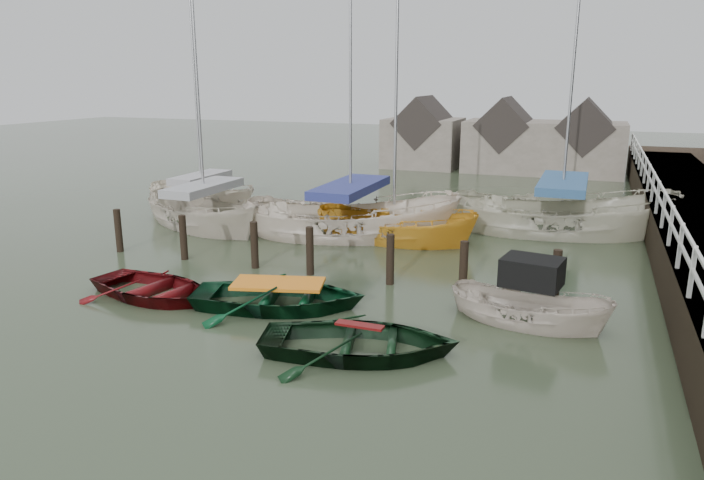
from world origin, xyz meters
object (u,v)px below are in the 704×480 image
at_px(rowboat_dkgreen, 360,354).
at_px(sailboat_b, 351,235).
at_px(sailboat_c, 394,240).
at_px(sailboat_e, 203,207).
at_px(rowboat_green, 279,308).
at_px(rowboat_red, 155,298).
at_px(sailboat_a, 206,226).
at_px(sailboat_d, 559,231).
at_px(motorboat, 528,318).

bearing_deg(rowboat_dkgreen, sailboat_b, 7.36).
bearing_deg(sailboat_c, sailboat_e, 81.86).
xyz_separation_m(rowboat_green, sailboat_e, (-8.67, 9.52, 0.07)).
distance_m(rowboat_red, sailboat_e, 11.36).
height_order(rowboat_red, sailboat_a, sailboat_a).
xyz_separation_m(sailboat_b, sailboat_d, (6.91, 3.22, 0.00)).
bearing_deg(sailboat_e, rowboat_green, -126.46).
bearing_deg(sailboat_c, sailboat_d, -54.20).
distance_m(sailboat_b, sailboat_d, 7.63).
distance_m(rowboat_green, motorboat, 5.93).
bearing_deg(motorboat, rowboat_green, 110.50).
bearing_deg(rowboat_red, rowboat_green, -71.51).
distance_m(sailboat_a, sailboat_d, 13.12).
bearing_deg(sailboat_b, sailboat_d, -81.10).
relative_size(rowboat_green, sailboat_b, 0.37).
bearing_deg(motorboat, sailboat_b, 56.95).
height_order(motorboat, sailboat_d, sailboat_d).
distance_m(rowboat_green, sailboat_a, 9.34).
relative_size(motorboat, sailboat_c, 0.39).
distance_m(rowboat_green, sailboat_b, 7.37).
bearing_deg(rowboat_dkgreen, sailboat_d, -29.43).
bearing_deg(motorboat, sailboat_c, 49.07).
height_order(rowboat_red, sailboat_b, sailboat_b).
bearing_deg(rowboat_red, sailboat_b, -6.88).
bearing_deg(rowboat_dkgreen, sailboat_e, 30.37).
relative_size(sailboat_d, sailboat_e, 1.33).
distance_m(sailboat_c, sailboat_d, 6.19).
xyz_separation_m(rowboat_red, motorboat, (9.14, 1.66, 0.12)).
bearing_deg(rowboat_red, sailboat_e, 38.08).
height_order(rowboat_dkgreen, sailboat_d, sailboat_d).
distance_m(rowboat_dkgreen, sailboat_a, 12.59).
relative_size(rowboat_green, sailboat_d, 0.31).
bearing_deg(sailboat_c, rowboat_green, -179.99).
bearing_deg(sailboat_c, sailboat_a, 100.65).
relative_size(rowboat_red, sailboat_d, 0.27).
relative_size(rowboat_green, sailboat_a, 0.42).
bearing_deg(sailboat_a, sailboat_b, -58.64).
bearing_deg(sailboat_d, motorboat, 171.16).
xyz_separation_m(rowboat_red, sailboat_a, (-3.25, 7.13, 0.06)).
height_order(motorboat, sailboat_b, sailboat_b).
bearing_deg(rowboat_green, sailboat_c, -20.43).
xyz_separation_m(sailboat_a, sailboat_d, (12.53, 3.89, 0.00)).
xyz_separation_m(sailboat_a, sailboat_b, (5.61, 0.67, -0.00)).
height_order(sailboat_a, sailboat_b, sailboat_b).
bearing_deg(rowboat_dkgreen, rowboat_green, 42.25).
relative_size(rowboat_red, sailboat_b, 0.33).
height_order(rowboat_red, motorboat, motorboat).
bearing_deg(sailboat_a, rowboat_green, -110.76).
distance_m(sailboat_d, sailboat_e, 14.66).
distance_m(rowboat_green, sailboat_d, 12.10).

